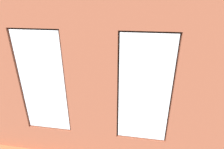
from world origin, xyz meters
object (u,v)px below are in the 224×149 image
tv_flatscreen (45,74)px  table_plant_small (115,86)px  coffee_table (115,90)px  papasan_chair (120,68)px  candle_jar (118,89)px  potted_plant_mid_room_small (135,80)px  couch_left (172,92)px  potted_plant_near_tv (47,88)px  media_console (47,88)px  cup_ceramic (127,86)px  potted_plant_foreground_right (75,65)px  couch_by_window (92,125)px  potted_plant_beside_window_right (52,112)px  remote_silver (103,89)px  potted_plant_corner_near_left (170,68)px  remote_black (111,86)px

tv_flatscreen → table_plant_small: bearing=-178.9°
coffee_table → papasan_chair: size_ratio=1.40×
candle_jar → potted_plant_mid_room_small: bearing=-117.9°
couch_left → potted_plant_near_tv: 4.36m
couch_left → candle_jar: couch_left is taller
potted_plant_near_tv → potted_plant_mid_room_small: 3.36m
coffee_table → media_console: media_console is taller
potted_plant_mid_room_small → papasan_chair: bearing=-58.2°
cup_ceramic → potted_plant_foreground_right: bearing=-36.5°
couch_by_window → cup_ceramic: size_ratio=19.50×
couch_by_window → potted_plant_beside_window_right: (1.04, 0.11, 0.36)m
potted_plant_mid_room_small → remote_silver: bearing=43.9°
table_plant_small → papasan_chair: bearing=-87.6°
papasan_chair → potted_plant_foreground_right: potted_plant_foreground_right is taller
potted_plant_corner_near_left → tv_flatscreen: bearing=25.1°
coffee_table → remote_black: (0.18, -0.11, 0.06)m
potted_plant_beside_window_right → coffee_table: bearing=-124.5°
couch_left → remote_black: (2.24, 0.20, 0.14)m
remote_black → potted_plant_foreground_right: size_ratio=0.16×
potted_plant_near_tv → potted_plant_mid_room_small: size_ratio=2.34×
media_console → potted_plant_near_tv: bearing=121.7°
table_plant_small → media_console: 2.66m
candle_jar → potted_plant_foreground_right: 3.37m
cup_ceramic → media_console: bearing=3.8°
couch_left → table_plant_small: (2.06, 0.31, 0.23)m
media_console → tv_flatscreen: 0.60m
potted_plant_mid_room_small → potted_plant_foreground_right: (3.02, -1.25, 0.03)m
coffee_table → candle_jar: candle_jar is taller
potted_plant_beside_window_right → media_console: bearing=-57.8°
candle_jar → potted_plant_corner_near_left: bearing=-131.8°
remote_black → potted_plant_foreground_right: (2.17, -2.07, -0.04)m
cup_ceramic → potted_plant_corner_near_left: potted_plant_corner_near_left is taller
couch_left → potted_plant_near_tv: bearing=-78.0°
couch_left → table_plant_small: couch_left is taller
couch_by_window → media_console: bearing=-39.4°
media_console → potted_plant_foreground_right: 2.26m
remote_black → papasan_chair: papasan_chair is taller
papasan_chair → couch_by_window: bearing=86.2°
coffee_table → potted_plant_mid_room_small: potted_plant_mid_room_small is taller
potted_plant_foreground_right → media_console: bearing=82.4°
papasan_chair → potted_plant_near_tv: 3.71m
couch_left → potted_plant_mid_room_small: size_ratio=3.14×
remote_black → media_console: media_console is taller
couch_left → papasan_chair: size_ratio=1.88×
potted_plant_corner_near_left → coffee_table: bearing=45.2°
table_plant_small → papasan_chair: size_ratio=0.18×
tv_flatscreen → papasan_chair: size_ratio=0.97×
couch_left → remote_silver: (2.49, 0.44, 0.14)m
couch_by_window → table_plant_small: size_ratio=9.66×
media_console → papasan_chair: 3.38m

